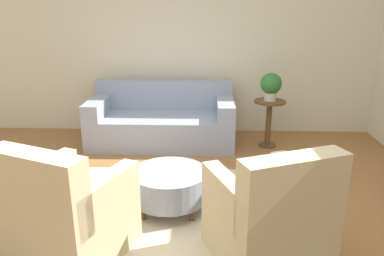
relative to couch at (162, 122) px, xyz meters
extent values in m
plane|color=#996638|center=(0.35, -2.16, -0.32)|extent=(16.00, 16.00, 0.00)
cube|color=beige|center=(0.35, 0.66, 1.08)|extent=(9.52, 0.12, 2.80)
cube|color=beige|center=(0.35, -2.16, -0.31)|extent=(2.75, 2.31, 0.01)
cube|color=#8E99B2|center=(0.00, -0.06, -0.10)|extent=(2.11, 0.99, 0.45)
cube|color=#8E99B2|center=(0.00, 0.34, 0.35)|extent=(2.11, 0.20, 0.44)
cube|color=#8E99B2|center=(-0.93, -0.08, 0.25)|extent=(0.24, 0.95, 0.24)
cube|color=#8E99B2|center=(0.93, -0.08, 0.25)|extent=(0.24, 0.95, 0.24)
cube|color=brown|center=(0.00, -0.52, -0.29)|extent=(1.90, 0.05, 0.06)
cube|color=#C6B289|center=(-0.43, -2.72, -0.11)|extent=(1.04, 1.05, 0.40)
cube|color=#C6B289|center=(-0.54, -3.00, 0.39)|extent=(0.81, 0.48, 0.59)
cube|color=#C6B289|center=(-0.12, -2.82, 0.26)|extent=(0.42, 0.77, 0.33)
cube|color=#C6B289|center=(-0.73, -2.58, 0.26)|extent=(0.42, 0.77, 0.33)
cube|color=brown|center=(-0.29, -2.37, -0.28)|extent=(0.68, 0.31, 0.06)
cube|color=#C6B289|center=(1.14, -2.72, -0.11)|extent=(1.04, 1.05, 0.40)
cube|color=#C6B289|center=(1.25, -3.00, 0.39)|extent=(0.81, 0.48, 0.59)
cube|color=#C6B289|center=(1.43, -2.58, 0.26)|extent=(0.42, 0.77, 0.33)
cube|color=#C6B289|center=(0.83, -2.82, 0.26)|extent=(0.42, 0.77, 0.33)
cube|color=brown|center=(1.00, -2.37, -0.28)|extent=(0.68, 0.31, 0.06)
cylinder|color=#8E99B2|center=(0.29, -1.97, -0.05)|extent=(0.77, 0.77, 0.28)
cylinder|color=brown|center=(0.06, -2.20, -0.25)|extent=(0.05, 0.05, 0.12)
cylinder|color=brown|center=(0.52, -2.20, -0.25)|extent=(0.05, 0.05, 0.12)
cylinder|color=brown|center=(0.06, -1.74, -0.25)|extent=(0.05, 0.05, 0.12)
cylinder|color=brown|center=(0.52, -1.74, -0.25)|extent=(0.05, 0.05, 0.12)
cylinder|color=brown|center=(1.57, -0.12, 0.36)|extent=(0.45, 0.45, 0.03)
cylinder|color=brown|center=(1.57, -0.12, 0.01)|extent=(0.08, 0.08, 0.66)
cylinder|color=brown|center=(1.57, -0.12, -0.30)|extent=(0.25, 0.25, 0.03)
cylinder|color=beige|center=(1.57, -0.12, 0.43)|extent=(0.17, 0.17, 0.12)
sphere|color=#2D6B33|center=(1.57, -0.12, 0.62)|extent=(0.30, 0.30, 0.30)
camera|label=1|loc=(0.64, -5.35, 1.65)|focal=35.00mm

